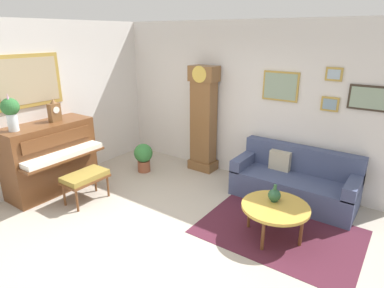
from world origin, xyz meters
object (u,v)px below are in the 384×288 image
coffee_table (275,208)px  green_jug (274,195)px  piano (51,157)px  potted_plant (143,156)px  flower_vase (11,110)px  couch (294,181)px  mantel_clock (54,111)px  grandfather_clock (203,122)px  piano_bench (85,178)px

coffee_table → green_jug: bearing=121.9°
green_jug → piano: bearing=-164.4°
green_jug → coffee_table: bearing=-58.1°
potted_plant → flower_vase: bearing=-109.9°
couch → coffee_table: 1.18m
mantel_clock → potted_plant: bearing=61.0°
grandfather_clock → green_jug: grandfather_clock is taller
coffee_table → flower_vase: size_ratio=1.52×
piano → mantel_clock: mantel_clock is taller
flower_vase → piano_bench: bearing=36.3°
grandfather_clock → flower_vase: size_ratio=3.50×
grandfather_clock → coffee_table: bearing=-33.9°
mantel_clock → coffee_table: bearing=11.0°
coffee_table → potted_plant: potted_plant is taller
piano → flower_vase: size_ratio=2.48×
grandfather_clock → flower_vase: grandfather_clock is taller
piano → piano_bench: bearing=5.2°
flower_vase → coffee_table: bearing=21.1°
flower_vase → green_jug: size_ratio=2.42×
piano_bench → green_jug: (2.76, 0.92, 0.14)m
mantel_clock → flower_vase: (-0.00, -0.69, 0.14)m
piano → potted_plant: size_ratio=2.57×
piano_bench → flower_vase: 1.47m
grandfather_clock → piano: bearing=-125.4°
flower_vase → piano: bearing=90.2°
piano → potted_plant: piano is taller
coffee_table → potted_plant: 2.96m
coffee_table → mantel_clock: bearing=-169.0°
potted_plant → coffee_table: bearing=-11.4°
piano → couch: (3.48, 2.05, -0.29)m
potted_plant → couch: bearing=11.8°
couch → coffee_table: couch is taller
piano → coffee_table: size_ratio=1.64×
mantel_clock → green_jug: bearing=12.8°
coffee_table → green_jug: size_ratio=3.67×
flower_vase → grandfather_clock: bearing=59.9°
flower_vase → potted_plant: size_ratio=1.04×
grandfather_clock → mantel_clock: 2.63m
green_jug → potted_plant: bearing=170.3°
piano_bench → green_jug: bearing=18.4°
piano → flower_vase: (0.00, -0.51, 0.90)m
piano_bench → potted_plant: (-0.07, 1.40, -0.08)m
piano → couch: 4.05m
flower_vase → potted_plant: 2.41m
piano_bench → flower_vase: bearing=-143.7°
grandfather_clock → green_jug: 2.36m
couch → flower_vase: bearing=-143.7°
couch → mantel_clock: (-3.48, -1.87, 1.04)m
potted_plant → mantel_clock: bearing=-119.0°
mantel_clock → piano_bench: bearing=-8.1°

